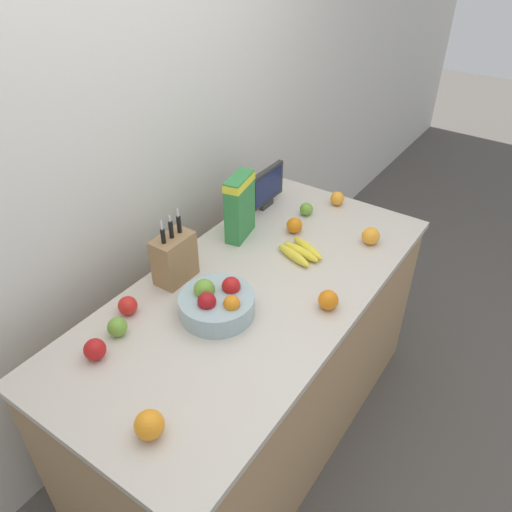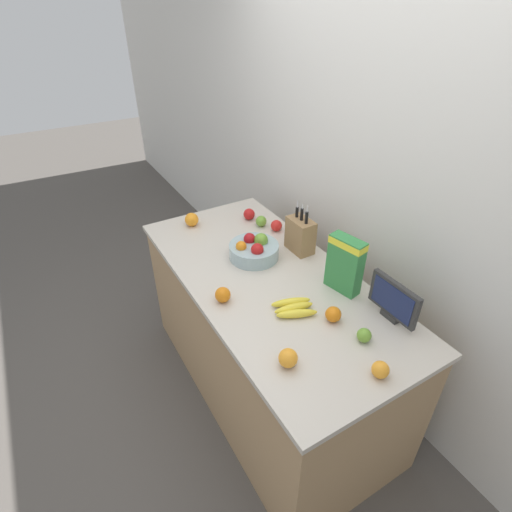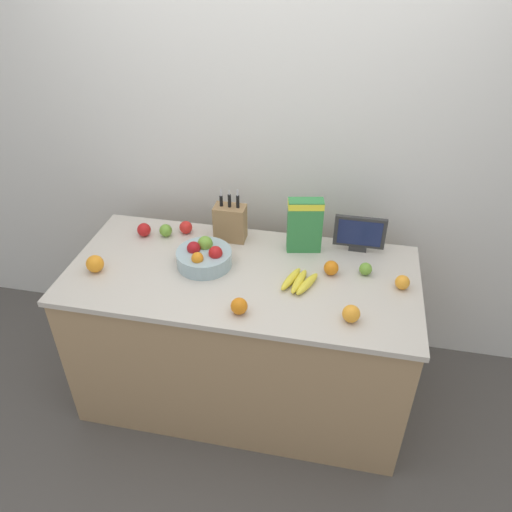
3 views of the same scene
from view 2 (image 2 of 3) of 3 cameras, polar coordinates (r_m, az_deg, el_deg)
ground_plane at (r=2.79m, az=1.42°, el=-17.82°), size 14.00×14.00×0.00m
wall_back at (r=2.32m, az=15.57°, el=10.10°), size 9.00×0.06×2.60m
counter at (r=2.45m, az=1.57°, el=-11.32°), size 1.78×0.84×0.89m
knife_block at (r=2.34m, az=6.34°, el=3.00°), size 0.17×0.10×0.31m
small_monitor at (r=1.94m, az=19.04°, el=-5.97°), size 0.27×0.03×0.21m
cereal_box at (r=2.03m, az=12.62°, el=-0.91°), size 0.19×0.11×0.30m
fruit_bowl at (r=2.29m, az=-0.28°, el=0.92°), size 0.29×0.29×0.14m
banana_bunch at (r=1.94m, az=5.42°, el=-7.38°), size 0.19×0.22×0.04m
apple_near_bananas at (r=1.84m, az=15.19°, el=-10.88°), size 0.06×0.06×0.06m
apple_rightmost at (r=2.69m, az=-0.99°, el=5.99°), size 0.08×0.08×0.08m
apple_rear at (r=2.56m, az=2.93°, el=4.35°), size 0.07×0.07×0.07m
apple_front at (r=2.61m, az=0.74°, el=5.00°), size 0.07×0.07×0.07m
orange_near_bowl at (r=1.69m, az=4.60°, el=-14.33°), size 0.08×0.08×0.08m
orange_mid_right at (r=1.98m, az=-4.77°, el=-5.54°), size 0.08×0.08×0.08m
orange_mid_left at (r=1.72m, az=17.35°, el=-15.24°), size 0.07×0.07×0.07m
orange_front_center at (r=1.90m, az=10.98°, el=-8.18°), size 0.07×0.07×0.07m
orange_front_left at (r=2.64m, az=-9.18°, el=5.16°), size 0.09×0.09×0.09m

